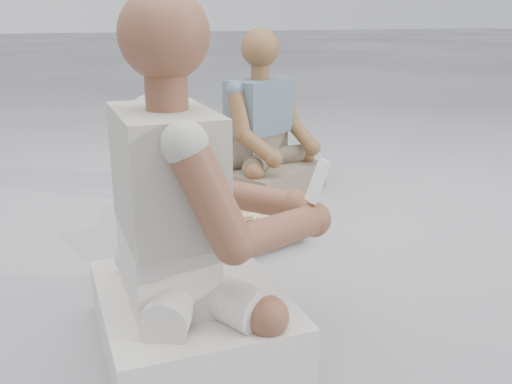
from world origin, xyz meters
name	(u,v)px	position (x,y,z in m)	size (l,w,h in m)	color
ground	(260,283)	(0.00, 0.00, 0.00)	(60.00, 60.00, 0.00)	#A5A5AB
carved_panel	(200,215)	(0.00, 0.71, 0.02)	(0.65, 0.43, 0.04)	#A97841
tool_tray	(225,226)	(0.02, 0.41, 0.07)	(0.64, 0.56, 0.07)	brown
chisel_0	(223,229)	(-0.02, 0.32, 0.09)	(0.16, 0.18, 0.02)	silver
chisel_1	(246,217)	(0.13, 0.46, 0.07)	(0.22, 0.03, 0.02)	silver
chisel_2	(254,219)	(0.14, 0.39, 0.08)	(0.15, 0.18, 0.02)	silver
chisel_3	(225,210)	(0.08, 0.58, 0.07)	(0.13, 0.20, 0.02)	silver
chisel_4	(249,231)	(0.07, 0.28, 0.08)	(0.12, 0.20, 0.02)	silver
chisel_5	(270,227)	(0.17, 0.29, 0.08)	(0.21, 0.10, 0.02)	silver
chisel_6	(230,219)	(0.05, 0.44, 0.08)	(0.16, 0.18, 0.02)	silver
chisel_7	(216,221)	(0.00, 0.46, 0.08)	(0.13, 0.20, 0.02)	silver
chisel_8	(273,221)	(0.20, 0.33, 0.09)	(0.22, 0.07, 0.02)	silver
chisel_9	(266,229)	(0.15, 0.28, 0.08)	(0.20, 0.12, 0.02)	silver
chisel_10	(261,219)	(0.17, 0.38, 0.09)	(0.22, 0.04, 0.02)	silver
chisel_11	(231,217)	(0.07, 0.48, 0.07)	(0.22, 0.06, 0.02)	silver
wood_chip_0	(180,230)	(-0.12, 0.60, 0.00)	(0.02, 0.01, 0.00)	tan
wood_chip_1	(173,227)	(-0.14, 0.65, 0.00)	(0.02, 0.01, 0.00)	tan
wood_chip_2	(154,247)	(-0.27, 0.46, 0.00)	(0.02, 0.01, 0.00)	tan
wood_chip_3	(256,267)	(0.04, 0.12, 0.00)	(0.02, 0.01, 0.00)	tan
wood_chip_4	(268,213)	(0.32, 0.65, 0.00)	(0.02, 0.01, 0.00)	tan
wood_chip_5	(244,208)	(0.25, 0.77, 0.00)	(0.02, 0.01, 0.00)	tan
wood_chip_6	(244,217)	(0.20, 0.65, 0.00)	(0.02, 0.01, 0.00)	tan
wood_chip_7	(249,266)	(0.01, 0.14, 0.00)	(0.02, 0.01, 0.00)	tan
wood_chip_8	(133,220)	(-0.28, 0.80, 0.00)	(0.02, 0.01, 0.00)	tan
wood_chip_9	(182,218)	(-0.07, 0.75, 0.00)	(0.02, 0.01, 0.00)	tan
wood_chip_10	(175,242)	(-0.18, 0.47, 0.00)	(0.02, 0.01, 0.00)	tan
wood_chip_11	(266,248)	(0.14, 0.27, 0.00)	(0.02, 0.01, 0.00)	tan
wood_chip_12	(255,228)	(0.19, 0.49, 0.00)	(0.02, 0.01, 0.00)	tan
wood_chip_13	(203,229)	(-0.03, 0.57, 0.00)	(0.02, 0.01, 0.00)	tan
craftsman	(187,236)	(-0.33, -0.27, 0.33)	(0.65, 0.64, 0.96)	silver
companion	(264,139)	(0.46, 1.02, 0.28)	(0.67, 0.62, 0.84)	#796F57
mobile_phone	(318,181)	(0.02, -0.35, 0.46)	(0.06, 0.06, 0.12)	silver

